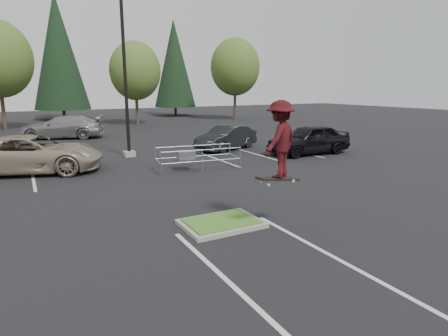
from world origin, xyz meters
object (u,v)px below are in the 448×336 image
car_l_tan (30,154)px  car_r_black (309,139)px  decid_d (235,69)px  skateboarder (279,140)px  conif_c (174,64)px  cart_corral (189,156)px  light_pole (125,74)px  car_far_silver (64,127)px  car_r_charc (226,138)px  decid_c (135,73)px  conif_b (59,52)px

car_l_tan → car_r_black: size_ratio=1.23×
decid_d → car_l_tan: (-22.49, -20.19, -5.05)m
car_l_tan → decid_d: bearing=-29.9°
decid_d → skateboarder: bearing=-118.2°
conif_c → cart_corral: size_ratio=3.12×
car_l_tan → car_r_black: 14.68m
light_pole → car_far_silver: (-2.39, 10.00, -3.69)m
skateboarder → car_l_tan: bearing=-89.5°
decid_d → skateboarder: size_ratio=4.27×
skateboarder → car_r_charc: (5.30, 12.50, -1.76)m
skateboarder → car_far_silver: bearing=-108.9°
decid_c → skateboarder: (-4.79, -30.83, -2.75)m
conif_b → cart_corral: conif_b is taller
conif_c → car_r_charc: bearing=-105.0°
car_l_tan → car_r_charc: bearing=-64.8°
cart_corral → conif_c: bearing=77.2°
decid_c → car_l_tan: 22.74m
skateboarder → car_l_tan: (-5.70, 11.14, -1.64)m
light_pole → car_far_silver: light_pole is taller
car_r_charc → car_far_silver: 13.44m
skateboarder → car_r_charc: size_ratio=0.49×
skateboarder → car_r_charc: 13.69m
conif_b → conif_c: bearing=-4.1°
decid_c → cart_corral: decid_c is taller
car_r_charc → decid_d: bearing=124.9°
light_pole → conif_c: 30.72m
decid_c → car_r_black: (4.01, -21.99, -4.39)m
car_r_black → decid_d: bearing=162.0°
car_r_charc → conif_c: bearing=141.3°
car_r_charc → car_far_silver: bearing=-165.1°
decid_d → cart_corral: 28.64m
conif_c → car_r_charc: 29.62m
conif_b → conif_c: conif_b is taller
conif_c → decid_c: bearing=-129.6°
conif_c → decid_d: bearing=-66.5°
light_pole → conif_b: conif_b is taller
decid_c → skateboarder: 31.32m
conif_b → car_far_silver: (-1.89, -18.50, -6.98)m
conif_c → cart_corral: conif_c is taller
light_pole → car_far_silver: size_ratio=1.69×
conif_c → car_r_charc: (-7.50, -28.00, -6.10)m
conif_c → conif_b: bearing=175.9°
car_r_black → cart_corral: bearing=-83.2°
conif_c → skateboarder: size_ratio=5.66×
car_r_charc → decid_c: bearing=157.9°
cart_corral → skateboarder: bearing=-88.7°
light_pole → cart_corral: light_pole is taller
decid_c → car_r_charc: decid_c is taller
car_r_charc → car_far_silver: size_ratio=0.76×
conif_b → cart_corral: 34.21m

